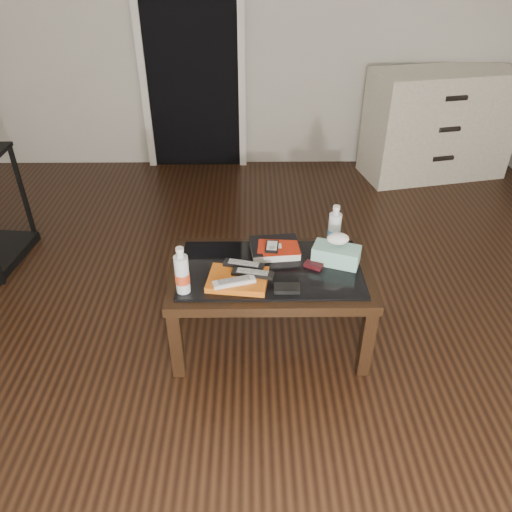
{
  "coord_description": "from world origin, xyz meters",
  "views": [
    {
      "loc": [
        0.09,
        -1.92,
        1.9
      ],
      "look_at": [
        0.12,
        0.08,
        0.55
      ],
      "focal_mm": 35.0,
      "sensor_mm": 36.0,
      "label": 1
    }
  ],
  "objects_px": {
    "coffee_table": "(271,278)",
    "textbook": "(275,248)",
    "tissue_box": "(336,255)",
    "water_bottle_left": "(182,270)",
    "dresser": "(438,125)",
    "water_bottle_right": "(335,226)"
  },
  "relations": [
    {
      "from": "dresser",
      "to": "water_bottle_right",
      "type": "distance_m",
      "value": 2.26
    },
    {
      "from": "coffee_table",
      "to": "water_bottle_left",
      "type": "relative_size",
      "value": 4.2
    },
    {
      "from": "textbook",
      "to": "dresser",
      "type": "bearing_deg",
      "value": 47.31
    },
    {
      "from": "water_bottle_right",
      "to": "textbook",
      "type": "bearing_deg",
      "value": -169.66
    },
    {
      "from": "water_bottle_left",
      "to": "coffee_table",
      "type": "bearing_deg",
      "value": 23.42
    },
    {
      "from": "dresser",
      "to": "textbook",
      "type": "height_order",
      "value": "dresser"
    },
    {
      "from": "dresser",
      "to": "water_bottle_right",
      "type": "height_order",
      "value": "dresser"
    },
    {
      "from": "textbook",
      "to": "tissue_box",
      "type": "bearing_deg",
      "value": -23.55
    },
    {
      "from": "textbook",
      "to": "water_bottle_left",
      "type": "relative_size",
      "value": 1.05
    },
    {
      "from": "dresser",
      "to": "tissue_box",
      "type": "xyz_separation_m",
      "value": [
        -1.18,
        -2.08,
        0.06
      ]
    },
    {
      "from": "textbook",
      "to": "water_bottle_left",
      "type": "distance_m",
      "value": 0.55
    },
    {
      "from": "water_bottle_left",
      "to": "water_bottle_right",
      "type": "bearing_deg",
      "value": 26.92
    },
    {
      "from": "water_bottle_left",
      "to": "tissue_box",
      "type": "height_order",
      "value": "water_bottle_left"
    },
    {
      "from": "coffee_table",
      "to": "dresser",
      "type": "distance_m",
      "value": 2.61
    },
    {
      "from": "coffee_table",
      "to": "water_bottle_left",
      "type": "xyz_separation_m",
      "value": [
        -0.41,
        -0.18,
        0.18
      ]
    },
    {
      "from": "dresser",
      "to": "water_bottle_left",
      "type": "relative_size",
      "value": 5.36
    },
    {
      "from": "coffee_table",
      "to": "tissue_box",
      "type": "xyz_separation_m",
      "value": [
        0.33,
        0.05,
        0.11
      ]
    },
    {
      "from": "textbook",
      "to": "water_bottle_right",
      "type": "bearing_deg",
      "value": 4.48
    },
    {
      "from": "coffee_table",
      "to": "textbook",
      "type": "bearing_deg",
      "value": 80.12
    },
    {
      "from": "dresser",
      "to": "water_bottle_right",
      "type": "xyz_separation_m",
      "value": [
        -1.17,
        -1.93,
        0.13
      ]
    },
    {
      "from": "coffee_table",
      "to": "tissue_box",
      "type": "relative_size",
      "value": 4.35
    },
    {
      "from": "coffee_table",
      "to": "water_bottle_right",
      "type": "distance_m",
      "value": 0.43
    }
  ]
}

